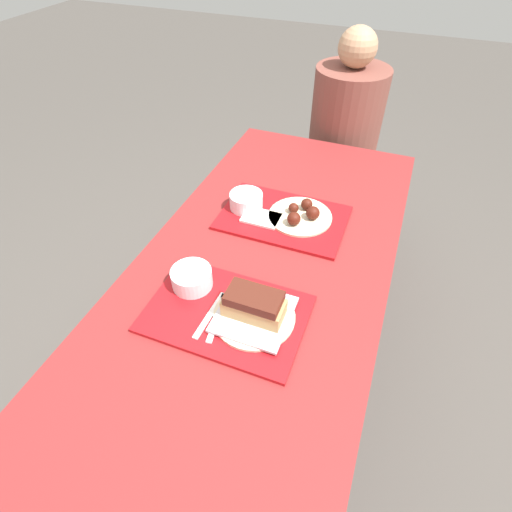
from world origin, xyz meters
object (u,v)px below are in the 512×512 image
bowl_coleslaw_far (246,200)px  wings_plate_far (301,214)px  brisket_sandwich_plate (254,309)px  person_seated_across (346,120)px  tray_far (283,218)px  bowl_coleslaw_near (192,277)px  tray_near (226,313)px

bowl_coleslaw_far → wings_plate_far: (0.21, 0.01, -0.02)m
brisket_sandwich_plate → person_seated_across: 1.30m
tray_far → bowl_coleslaw_near: bowl_coleslaw_near is taller
bowl_coleslaw_far → wings_plate_far: 0.21m
tray_near → brisket_sandwich_plate: size_ratio=1.95×
bowl_coleslaw_far → person_seated_across: person_seated_across is taller
tray_near → bowl_coleslaw_near: size_ratio=3.68×
bowl_coleslaw_near → person_seated_across: 1.26m
wings_plate_far → person_seated_across: person_seated_across is taller
tray_near → tray_far: same height
wings_plate_far → person_seated_across: (-0.01, 0.83, -0.01)m
tray_far → brisket_sandwich_plate: bearing=-81.7°
tray_near → bowl_coleslaw_near: (-0.14, 0.06, 0.04)m
bowl_coleslaw_near → wings_plate_far: 0.47m
tray_far → bowl_coleslaw_near: 0.44m
bowl_coleslaw_near → brisket_sandwich_plate: size_ratio=0.53×
tray_far → wings_plate_far: wings_plate_far is taller
tray_far → wings_plate_far: size_ratio=1.96×
brisket_sandwich_plate → bowl_coleslaw_near: bearing=167.8°
tray_near → bowl_coleslaw_near: bearing=156.5°
tray_far → brisket_sandwich_plate: brisket_sandwich_plate is taller
tray_far → bowl_coleslaw_far: bowl_coleslaw_far is taller
tray_near → bowl_coleslaw_near: bowl_coleslaw_near is taller
bowl_coleslaw_near → bowl_coleslaw_far: (0.00, 0.41, 0.00)m
bowl_coleslaw_far → wings_plate_far: same height
bowl_coleslaw_near → person_seated_across: size_ratio=0.17×
tray_far → person_seated_across: (0.05, 0.84, 0.01)m
brisket_sandwich_plate → wings_plate_far: bearing=90.6°
bowl_coleslaw_near → bowl_coleslaw_far: 0.41m
wings_plate_far → person_seated_across: bearing=91.0°
tray_near → tray_far: 0.47m
tray_far → person_seated_across: bearing=86.8°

